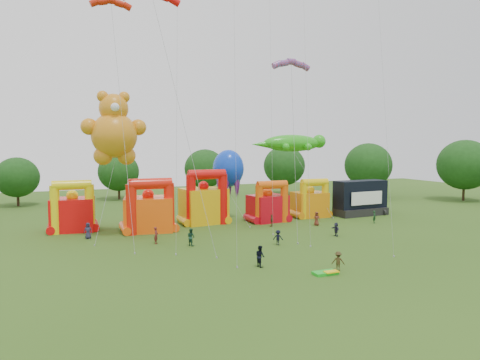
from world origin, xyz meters
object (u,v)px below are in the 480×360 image
object	(u,v)px
spectator_0	(88,231)
gecko_kite	(306,171)
octopus_kite	(229,174)
bouncy_castle_2	(204,203)
teddy_bear_kite	(111,154)
bouncy_castle_0	(73,212)
stage_trailer	(360,198)
spectator_4	(272,220)

from	to	relation	value
spectator_0	gecko_kite	bearing A→B (deg)	25.78
octopus_kite	spectator_0	bearing A→B (deg)	-161.33
bouncy_castle_2	teddy_bear_kite	distance (m)	14.88
bouncy_castle_2	octopus_kite	distance (m)	6.01
bouncy_castle_0	gecko_kite	bearing A→B (deg)	-0.74
gecko_kite	spectator_0	size ratio (longest dim) A/B	6.79
bouncy_castle_0	teddy_bear_kite	distance (m)	10.21
stage_trailer	octopus_kite	distance (m)	20.10
teddy_bear_kite	gecko_kite	size ratio (longest dim) A/B	1.34
bouncy_castle_2	octopus_kite	world-z (taller)	octopus_kite
bouncy_castle_2	stage_trailer	size ratio (longest dim) A/B	0.87
teddy_bear_kite	spectator_0	bearing A→B (deg)	163.22
stage_trailer	bouncy_castle_2	bearing A→B (deg)	174.81
bouncy_castle_0	octopus_kite	size ratio (longest dim) A/B	0.64
bouncy_castle_0	gecko_kite	size ratio (longest dim) A/B	0.51
spectator_0	spectator_4	size ratio (longest dim) A/B	1.17
octopus_kite	stage_trailer	bearing A→B (deg)	-12.51
gecko_kite	spectator_4	distance (m)	11.73
gecko_kite	spectator_0	bearing A→B (deg)	-171.14
bouncy_castle_2	octopus_kite	bearing A→B (deg)	26.03
stage_trailer	spectator_0	world-z (taller)	stage_trailer
stage_trailer	spectator_4	xyz separation A→B (m)	(-16.20, -3.21, -1.74)
spectator_4	teddy_bear_kite	bearing A→B (deg)	-53.43
teddy_bear_kite	octopus_kite	world-z (taller)	teddy_bear_kite
gecko_kite	spectator_0	distance (m)	31.56
bouncy_castle_0	bouncy_castle_2	size ratio (longest dim) A/B	0.87
spectator_0	spectator_4	xyz separation A→B (m)	(22.28, -0.99, -0.13)
bouncy_castle_0	gecko_kite	world-z (taller)	gecko_kite
teddy_bear_kite	spectator_4	world-z (taller)	teddy_bear_kite
spectator_0	bouncy_castle_0	bearing A→B (deg)	123.32
teddy_bear_kite	gecko_kite	world-z (taller)	teddy_bear_kite
teddy_bear_kite	octopus_kite	xyz separation A→B (m)	(16.56, 7.29, -3.22)
bouncy_castle_2	spectator_4	world-z (taller)	bouncy_castle_2
gecko_kite	spectator_4	size ratio (longest dim) A/B	7.95
octopus_kite	spectator_4	xyz separation A→B (m)	(3.07, -7.49, -5.53)
spectator_4	spectator_0	bearing A→B (deg)	-55.42
stage_trailer	spectator_4	size ratio (longest dim) A/B	5.37
teddy_bear_kite	spectator_0	distance (m)	9.05
bouncy_castle_0	octopus_kite	distance (m)	21.15
octopus_kite	spectator_4	size ratio (longest dim) A/B	6.37
bouncy_castle_0	spectator_4	xyz separation A→B (m)	(23.81, -6.19, -1.63)
teddy_bear_kite	spectator_0	xyz separation A→B (m)	(-2.65, 0.80, -8.62)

